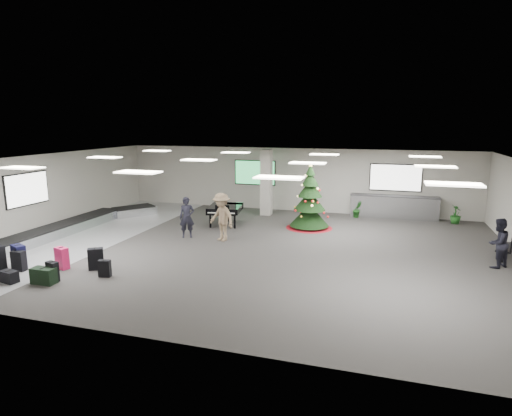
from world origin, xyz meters
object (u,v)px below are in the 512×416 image
(potted_plant_right, at_px, (456,214))
(service_counter, at_px, (394,207))
(christmas_tree, at_px, (310,206))
(pink_suitcase, at_px, (62,258))
(bench, at_px, (508,244))
(potted_plant_left, at_px, (357,210))
(traveler_b, at_px, (222,217))
(traveler_bench, at_px, (498,243))
(grand_piano, at_px, (225,209))
(baggage_carousel, at_px, (71,227))
(traveler_a, at_px, (187,217))

(potted_plant_right, bearing_deg, service_counter, 171.31)
(service_counter, bearing_deg, christmas_tree, -138.55)
(pink_suitcase, height_order, potted_plant_right, potted_plant_right)
(service_counter, bearing_deg, bench, -56.08)
(pink_suitcase, xyz_separation_m, potted_plant_left, (8.29, 10.13, 0.04))
(bench, relative_size, traveler_b, 0.78)
(traveler_bench, bearing_deg, grand_piano, -59.43)
(bench, bearing_deg, grand_piano, -172.10)
(baggage_carousel, height_order, potted_plant_right, potted_plant_right)
(service_counter, height_order, potted_plant_right, service_counter)
(baggage_carousel, distance_m, potted_plant_right, 16.74)
(traveler_b, height_order, traveler_bench, traveler_b)
(service_counter, xyz_separation_m, potted_plant_right, (2.66, -0.41, -0.12))
(grand_piano, distance_m, traveler_b, 2.55)
(christmas_tree, height_order, traveler_b, christmas_tree)
(christmas_tree, bearing_deg, grand_piano, -171.42)
(pink_suitcase, distance_m, potted_plant_left, 13.09)
(grand_piano, height_order, potted_plant_left, grand_piano)
(bench, relative_size, traveler_bench, 0.92)
(grand_piano, xyz_separation_m, traveler_b, (0.80, -2.41, 0.21))
(service_counter, xyz_separation_m, traveler_b, (-6.38, -6.06, 0.38))
(traveler_bench, bearing_deg, potted_plant_right, -130.64)
(bench, distance_m, traveler_bench, 1.29)
(potted_plant_left, xyz_separation_m, potted_plant_right, (4.32, -0.00, 0.04))
(service_counter, distance_m, pink_suitcase, 14.50)
(service_counter, bearing_deg, pink_suitcase, -133.37)
(bench, bearing_deg, christmas_tree, 179.27)
(traveler_b, bearing_deg, christmas_tree, 72.33)
(traveler_a, relative_size, traveler_b, 0.87)
(baggage_carousel, relative_size, bench, 6.69)
(christmas_tree, xyz_separation_m, traveler_b, (-2.87, -2.96, -0.05))
(grand_piano, relative_size, bench, 1.35)
(pink_suitcase, bearing_deg, baggage_carousel, 144.93)
(service_counter, bearing_deg, traveler_bench, -64.97)
(pink_suitcase, xyz_separation_m, grand_piano, (2.78, 6.89, 0.38))
(service_counter, height_order, potted_plant_left, service_counter)
(baggage_carousel, bearing_deg, potted_plant_left, 29.53)
(traveler_bench, height_order, potted_plant_right, traveler_bench)
(traveler_bench, relative_size, potted_plant_right, 1.86)
(traveler_a, bearing_deg, potted_plant_left, 16.93)
(potted_plant_left, bearing_deg, pink_suitcase, -129.28)
(bench, bearing_deg, pink_suitcase, -142.18)
(baggage_carousel, relative_size, traveler_bench, 6.14)
(baggage_carousel, bearing_deg, pink_suitcase, -52.81)
(christmas_tree, bearing_deg, potted_plant_left, 55.66)
(potted_plant_right, bearing_deg, bench, -79.28)
(baggage_carousel, height_order, bench, bench)
(service_counter, bearing_deg, traveler_a, -142.43)
(baggage_carousel, distance_m, grand_piano, 6.47)
(baggage_carousel, xyz_separation_m, traveler_a, (4.99, 0.69, 0.60))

